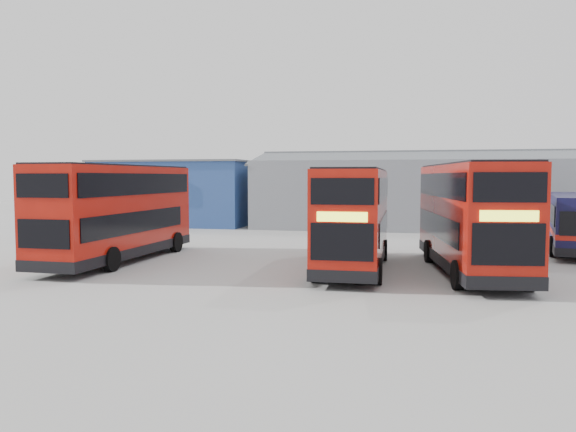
# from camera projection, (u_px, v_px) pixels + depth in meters

# --- Properties ---
(ground_plane) EXTENTS (120.00, 120.00, 0.00)m
(ground_plane) POSITION_uv_depth(u_px,v_px,m) (310.00, 261.00, 25.48)
(ground_plane) COLOR gray
(ground_plane) RESTS_ON ground
(office_block) EXTENTS (12.30, 8.32, 5.12)m
(office_block) POSITION_uv_depth(u_px,v_px,m) (179.00, 192.00, 45.79)
(office_block) COLOR navy
(office_block) RESTS_ON ground
(maintenance_shed) EXTENTS (30.50, 12.00, 5.89)m
(maintenance_shed) POSITION_uv_depth(u_px,v_px,m) (457.00, 193.00, 43.11)
(maintenance_shed) COLOR gray
(maintenance_shed) RESTS_ON ground
(double_decker_left) EXTENTS (2.81, 10.39, 4.37)m
(double_decker_left) POSITION_uv_depth(u_px,v_px,m) (118.00, 214.00, 25.33)
(double_decker_left) COLOR #A21209
(double_decker_left) RESTS_ON ground
(double_decker_centre) EXTENTS (2.59, 9.89, 4.16)m
(double_decker_centre) POSITION_uv_depth(u_px,v_px,m) (355.00, 219.00, 23.33)
(double_decker_centre) COLOR #A21209
(double_decker_centre) RESTS_ON ground
(double_decker_right) EXTENTS (3.71, 10.53, 4.36)m
(double_decker_right) POSITION_uv_depth(u_px,v_px,m) (470.00, 219.00, 22.32)
(double_decker_right) COLOR #A21209
(double_decker_right) RESTS_ON ground
(single_decker_blue) EXTENTS (4.35, 11.01, 2.92)m
(single_decker_blue) POSITION_uv_depth(u_px,v_px,m) (575.00, 223.00, 29.11)
(single_decker_blue) COLOR black
(single_decker_blue) RESTS_ON ground
(panel_van) EXTENTS (2.19, 4.59, 1.95)m
(panel_van) POSITION_uv_depth(u_px,v_px,m) (91.00, 214.00, 41.75)
(panel_van) COLOR silver
(panel_van) RESTS_ON ground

